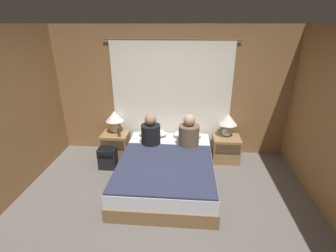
{
  "coord_description": "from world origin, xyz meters",
  "views": [
    {
      "loc": [
        0.31,
        -2.7,
        2.49
      ],
      "look_at": [
        0.0,
        1.1,
        0.89
      ],
      "focal_mm": 26.0,
      "sensor_mm": 36.0,
      "label": 1
    }
  ],
  "objects_px": {
    "nightstand_right": "(226,149)",
    "person_right_in_bed": "(189,134)",
    "bed": "(167,170)",
    "lamp_left": "(115,118)",
    "pillow_left": "(153,133)",
    "pillow_right": "(188,134)",
    "person_left_in_bed": "(151,132)",
    "beer_bottle_on_left_stand": "(119,132)",
    "nightstand_left": "(116,145)",
    "lamp_right": "(228,122)",
    "backpack_on_floor": "(108,157)"
  },
  "relations": [
    {
      "from": "nightstand_right",
      "to": "person_right_in_bed",
      "type": "relative_size",
      "value": 0.85
    },
    {
      "from": "nightstand_right",
      "to": "person_right_in_bed",
      "type": "height_order",
      "value": "person_right_in_bed"
    },
    {
      "from": "nightstand_right",
      "to": "bed",
      "type": "bearing_deg",
      "value": -144.38
    },
    {
      "from": "lamp_left",
      "to": "person_right_in_bed",
      "type": "xyz_separation_m",
      "value": [
        1.45,
        -0.37,
        -0.11
      ]
    },
    {
      "from": "person_right_in_bed",
      "to": "pillow_left",
      "type": "bearing_deg",
      "value": 153.04
    },
    {
      "from": "lamp_left",
      "to": "pillow_left",
      "type": "distance_m",
      "value": 0.8
    },
    {
      "from": "pillow_right",
      "to": "person_left_in_bed",
      "type": "xyz_separation_m",
      "value": [
        -0.67,
        -0.36,
        0.18
      ]
    },
    {
      "from": "bed",
      "to": "lamp_left",
      "type": "relative_size",
      "value": 4.67
    },
    {
      "from": "person_right_in_bed",
      "to": "beer_bottle_on_left_stand",
      "type": "bearing_deg",
      "value": 172.11
    },
    {
      "from": "pillow_right",
      "to": "bed",
      "type": "bearing_deg",
      "value": -112.04
    },
    {
      "from": "pillow_left",
      "to": "pillow_right",
      "type": "xyz_separation_m",
      "value": [
        0.68,
        0.0,
        0.0
      ]
    },
    {
      "from": "bed",
      "to": "person_left_in_bed",
      "type": "bearing_deg",
      "value": 123.88
    },
    {
      "from": "pillow_left",
      "to": "person_left_in_bed",
      "type": "distance_m",
      "value": 0.4
    },
    {
      "from": "pillow_left",
      "to": "nightstand_right",
      "type": "bearing_deg",
      "value": -2.45
    },
    {
      "from": "pillow_right",
      "to": "person_left_in_bed",
      "type": "bearing_deg",
      "value": -151.87
    },
    {
      "from": "nightstand_right",
      "to": "beer_bottle_on_left_stand",
      "type": "xyz_separation_m",
      "value": [
        -2.06,
        -0.11,
        0.34
      ]
    },
    {
      "from": "bed",
      "to": "beer_bottle_on_left_stand",
      "type": "relative_size",
      "value": 8.94
    },
    {
      "from": "nightstand_right",
      "to": "lamp_left",
      "type": "height_order",
      "value": "lamp_left"
    },
    {
      "from": "nightstand_left",
      "to": "lamp_right",
      "type": "distance_m",
      "value": 2.25
    },
    {
      "from": "lamp_left",
      "to": "beer_bottle_on_left_stand",
      "type": "bearing_deg",
      "value": -56.6
    },
    {
      "from": "lamp_left",
      "to": "person_left_in_bed",
      "type": "relative_size",
      "value": 0.75
    },
    {
      "from": "nightstand_right",
      "to": "lamp_right",
      "type": "height_order",
      "value": "lamp_right"
    },
    {
      "from": "lamp_left",
      "to": "beer_bottle_on_left_stand",
      "type": "height_order",
      "value": "lamp_left"
    },
    {
      "from": "person_right_in_bed",
      "to": "nightstand_left",
      "type": "bearing_deg",
      "value": 168.49
    },
    {
      "from": "lamp_right",
      "to": "person_left_in_bed",
      "type": "height_order",
      "value": "person_left_in_bed"
    },
    {
      "from": "lamp_right",
      "to": "bed",
      "type": "bearing_deg",
      "value": -141.89
    },
    {
      "from": "pillow_right",
      "to": "nightstand_right",
      "type": "bearing_deg",
      "value": -4.67
    },
    {
      "from": "lamp_right",
      "to": "person_left_in_bed",
      "type": "relative_size",
      "value": 0.75
    },
    {
      "from": "bed",
      "to": "nightstand_right",
      "type": "height_order",
      "value": "nightstand_right"
    },
    {
      "from": "nightstand_left",
      "to": "person_left_in_bed",
      "type": "distance_m",
      "value": 0.93
    },
    {
      "from": "beer_bottle_on_left_stand",
      "to": "nightstand_left",
      "type": "bearing_deg",
      "value": 137.69
    },
    {
      "from": "nightstand_left",
      "to": "lamp_left",
      "type": "relative_size",
      "value": 1.15
    },
    {
      "from": "nightstand_left",
      "to": "lamp_right",
      "type": "bearing_deg",
      "value": 1.95
    },
    {
      "from": "backpack_on_floor",
      "to": "nightstand_right",
      "type": "bearing_deg",
      "value": 11.47
    },
    {
      "from": "lamp_left",
      "to": "beer_bottle_on_left_stand",
      "type": "distance_m",
      "value": 0.3
    },
    {
      "from": "lamp_right",
      "to": "person_right_in_bed",
      "type": "xyz_separation_m",
      "value": [
        -0.73,
        -0.37,
        -0.11
      ]
    },
    {
      "from": "lamp_left",
      "to": "pillow_right",
      "type": "height_order",
      "value": "lamp_left"
    },
    {
      "from": "lamp_left",
      "to": "lamp_right",
      "type": "distance_m",
      "value": 2.19
    },
    {
      "from": "nightstand_right",
      "to": "beer_bottle_on_left_stand",
      "type": "relative_size",
      "value": 2.21
    },
    {
      "from": "lamp_left",
      "to": "person_left_in_bed",
      "type": "bearing_deg",
      "value": -25.81
    },
    {
      "from": "bed",
      "to": "nightstand_right",
      "type": "xyz_separation_m",
      "value": [
        1.09,
        0.78,
        0.03
      ]
    },
    {
      "from": "lamp_right",
      "to": "backpack_on_floor",
      "type": "xyz_separation_m",
      "value": [
        -2.22,
        -0.52,
        -0.56
      ]
    },
    {
      "from": "bed",
      "to": "lamp_right",
      "type": "relative_size",
      "value": 4.67
    },
    {
      "from": "bed",
      "to": "lamp_left",
      "type": "xyz_separation_m",
      "value": [
        -1.09,
        0.86,
        0.57
      ]
    },
    {
      "from": "lamp_right",
      "to": "pillow_left",
      "type": "distance_m",
      "value": 1.46
    },
    {
      "from": "pillow_right",
      "to": "pillow_left",
      "type": "bearing_deg",
      "value": 180.0
    },
    {
      "from": "nightstand_right",
      "to": "lamp_left",
      "type": "distance_m",
      "value": 2.25
    },
    {
      "from": "beer_bottle_on_left_stand",
      "to": "backpack_on_floor",
      "type": "xyz_separation_m",
      "value": [
        -0.15,
        -0.34,
        -0.36
      ]
    },
    {
      "from": "nightstand_left",
      "to": "pillow_left",
      "type": "xyz_separation_m",
      "value": [
        0.75,
        0.06,
        0.25
      ]
    },
    {
      "from": "bed",
      "to": "beer_bottle_on_left_stand",
      "type": "height_order",
      "value": "beer_bottle_on_left_stand"
    }
  ]
}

